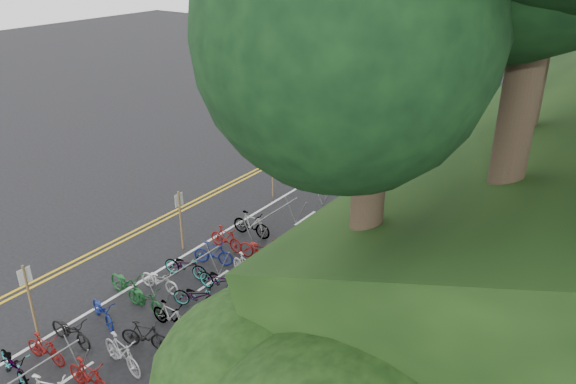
% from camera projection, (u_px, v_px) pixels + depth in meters
% --- Properties ---
extents(ground, '(120.00, 120.00, 0.00)m').
position_uv_depth(ground, '(64.00, 305.00, 18.84)').
color(ground, black).
rests_on(ground, ground).
extents(road_markings, '(7.47, 80.00, 0.01)m').
position_uv_depth(road_markings, '(262.00, 203.00, 26.03)').
color(road_markings, gold).
rests_on(road_markings, ground).
extents(red_curb, '(0.25, 28.00, 0.10)m').
position_uv_depth(red_curb, '(379.00, 216.00, 24.78)').
color(red_curb, maroon).
rests_on(red_curb, ground).
extents(bike_rack_front, '(1.10, 3.35, 1.08)m').
position_uv_depth(bike_rack_front, '(25.00, 382.00, 14.46)').
color(bike_rack_front, gray).
rests_on(bike_rack_front, ground).
extents(bike_racks_rest, '(1.14, 23.00, 1.17)m').
position_uv_depth(bike_racks_rest, '(338.00, 178.00, 26.60)').
color(bike_racks_rest, gray).
rests_on(bike_racks_rest, ground).
extents(signpost_near, '(0.08, 0.40, 2.70)m').
position_uv_depth(signpost_near, '(30.00, 299.00, 16.54)').
color(signpost_near, brown).
rests_on(signpost_near, ground).
extents(signposts_rest, '(0.08, 18.40, 2.50)m').
position_uv_depth(signposts_rest, '(308.00, 150.00, 28.36)').
color(signposts_rest, brown).
rests_on(signposts_rest, ground).
extents(bike_front, '(0.89, 2.02, 1.03)m').
position_uv_depth(bike_front, '(127.00, 285.00, 19.05)').
color(bike_front, '#144C1E').
rests_on(bike_front, ground).
extents(bike_valet, '(3.10, 12.19, 1.09)m').
position_uv_depth(bike_valet, '(161.00, 299.00, 18.37)').
color(bike_valet, slate).
rests_on(bike_valet, ground).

